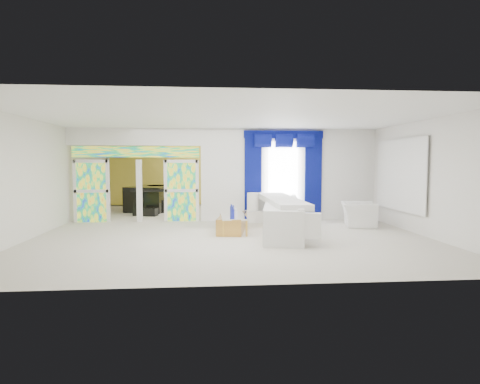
{
  "coord_description": "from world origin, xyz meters",
  "views": [
    {
      "loc": [
        -0.6,
        -11.96,
        1.88
      ],
      "look_at": [
        0.3,
        -1.2,
        1.1
      ],
      "focal_mm": 29.67,
      "sensor_mm": 36.0,
      "label": 1
    }
  ],
  "objects": [
    {
      "name": "stained_panel_right",
      "position": [
        -1.42,
        1.0,
        1.0
      ],
      "size": [
        0.95,
        0.04,
        2.0
      ],
      "primitive_type": "cube",
      "color": "#994C3F",
      "rests_on": "ground"
    },
    {
      "name": "piano_bench",
      "position": [
        -2.81,
        2.42,
        0.14
      ],
      "size": [
        0.91,
        0.56,
        0.29
      ],
      "primitive_type": "cube",
      "rotation": [
        0.0,
        0.0,
        -0.29
      ],
      "color": "black",
      "rests_on": "ground"
    },
    {
      "name": "tv_console",
      "position": [
        -4.56,
        2.42,
        0.37
      ],
      "size": [
        0.55,
        0.51,
        0.75
      ],
      "primitive_type": "cube",
      "rotation": [
        0.0,
        0.0,
        0.09
      ],
      "color": "#A48F52",
      "rests_on": "ground"
    },
    {
      "name": "blue_pelmet",
      "position": [
        1.9,
        0.87,
        2.82
      ],
      "size": [
        2.6,
        0.12,
        0.25
      ],
      "primitive_type": "cube",
      "color": "#031247",
      "rests_on": "dividing_wall"
    },
    {
      "name": "armchair",
      "position": [
        3.92,
        -0.53,
        0.36
      ],
      "size": [
        1.19,
        1.29,
        0.71
      ],
      "primitive_type": "imported",
      "rotation": [
        0.0,
        0.0,
        1.33
      ],
      "color": "silver",
      "rests_on": "ground"
    },
    {
      "name": "decanters",
      "position": [
        0.12,
        -1.04,
        0.53
      ],
      "size": [
        0.18,
        1.19,
        0.25
      ],
      "color": "navy",
      "rests_on": "coffee_table"
    },
    {
      "name": "floor",
      "position": [
        0.0,
        0.0,
        0.0
      ],
      "size": [
        12.0,
        12.0,
        0.0
      ],
      "primitive_type": "plane",
      "color": "#B7AF9E",
      "rests_on": "ground"
    },
    {
      "name": "window_pane",
      "position": [
        1.9,
        0.9,
        1.45
      ],
      "size": [
        1.0,
        0.02,
        2.3
      ],
      "primitive_type": "cube",
      "color": "white",
      "rests_on": "dividing_wall"
    },
    {
      "name": "blue_drape_left",
      "position": [
        0.9,
        0.87,
        1.4
      ],
      "size": [
        0.55,
        0.1,
        2.8
      ],
      "primitive_type": "cube",
      "color": "#031247",
      "rests_on": "ground"
    },
    {
      "name": "gold_curtains",
      "position": [
        0.0,
        5.9,
        1.5
      ],
      "size": [
        9.7,
        0.12,
        2.9
      ],
      "primitive_type": "cube",
      "color": "gold",
      "rests_on": "ground"
    },
    {
      "name": "stained_panel_left",
      "position": [
        -4.28,
        1.0,
        1.0
      ],
      "size": [
        0.95,
        0.04,
        2.0
      ],
      "primitive_type": "cube",
      "color": "#994C3F",
      "rests_on": "ground"
    },
    {
      "name": "white_sofa",
      "position": [
        1.46,
        -1.27,
        0.41
      ],
      "size": [
        1.66,
        4.41,
        0.82
      ],
      "primitive_type": "cube",
      "rotation": [
        0.0,
        0.0,
        -0.17
      ],
      "color": "silver",
      "rests_on": "ground"
    },
    {
      "name": "console_table",
      "position": [
        1.16,
        0.56,
        0.18
      ],
      "size": [
        1.12,
        0.45,
        0.36
      ],
      "primitive_type": "cube",
      "rotation": [
        0.0,
        0.0,
        -0.09
      ],
      "color": "white",
      "rests_on": "ground"
    },
    {
      "name": "coffee_table",
      "position": [
        0.11,
        -0.97,
        0.22
      ],
      "size": [
        0.99,
        2.06,
        0.44
      ],
      "primitive_type": "cube",
      "rotation": [
        0.0,
        0.0,
        -0.17
      ],
      "color": "#B88539",
      "rests_on": "ground"
    },
    {
      "name": "table_lamp",
      "position": [
        0.86,
        0.56,
        0.65
      ],
      "size": [
        0.36,
        0.36,
        0.58
      ],
      "primitive_type": "cylinder",
      "color": "silver",
      "rests_on": "console_table"
    },
    {
      "name": "blue_drape_right",
      "position": [
        2.9,
        0.87,
        1.4
      ],
      "size": [
        0.55,
        0.1,
        2.8
      ],
      "primitive_type": "cube",
      "color": "#031247",
      "rests_on": "ground"
    },
    {
      "name": "dividing_header",
      "position": [
        -2.85,
        1.0,
        2.73
      ],
      "size": [
        4.3,
        0.18,
        0.55
      ],
      "primitive_type": "cube",
      "color": "white",
      "rests_on": "dividing_wall"
    },
    {
      "name": "chandelier",
      "position": [
        -2.3,
        3.4,
        2.65
      ],
      "size": [
        0.6,
        0.6,
        0.6
      ],
      "primitive_type": "sphere",
      "color": "gold",
      "rests_on": "ceiling"
    },
    {
      "name": "stained_transom",
      "position": [
        -2.85,
        1.0,
        2.25
      ],
      "size": [
        4.0,
        0.05,
        0.35
      ],
      "primitive_type": "cube",
      "color": "#994C3F",
      "rests_on": "dividing_header"
    },
    {
      "name": "grand_piano",
      "position": [
        -2.81,
        4.02,
        0.49
      ],
      "size": [
        1.97,
        2.28,
        0.98
      ],
      "primitive_type": "cube",
      "rotation": [
        0.0,
        0.0,
        -0.29
      ],
      "color": "black",
      "rests_on": "ground"
    },
    {
      "name": "wall_mirror",
      "position": [
        4.94,
        -1.0,
        1.55
      ],
      "size": [
        0.04,
        2.7,
        1.9
      ],
      "primitive_type": "cube",
      "color": "white",
      "rests_on": "ground"
    },
    {
      "name": "dividing_wall",
      "position": [
        2.15,
        1.0,
        1.5
      ],
      "size": [
        5.7,
        0.18,
        3.0
      ],
      "primitive_type": "cube",
      "color": "white",
      "rests_on": "ground"
    }
  ]
}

